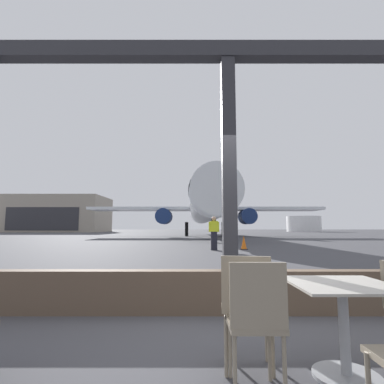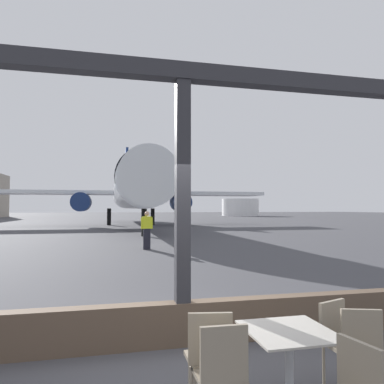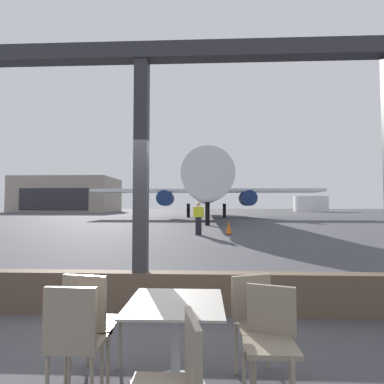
{
  "view_description": "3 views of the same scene",
  "coord_description": "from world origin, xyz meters",
  "px_view_note": "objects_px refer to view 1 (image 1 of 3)",
  "views": [
    {
      "loc": [
        -0.54,
        -4.28,
        1.18
      ],
      "look_at": [
        -0.54,
        18.81,
        3.89
      ],
      "focal_mm": 28.07,
      "sensor_mm": 36.0,
      "label": 1
    },
    {
      "loc": [
        -0.97,
        -4.92,
        1.89
      ],
      "look_at": [
        4.15,
        17.76,
        2.94
      ],
      "focal_mm": 33.28,
      "sensor_mm": 36.0,
      "label": 2
    },
    {
      "loc": [
        0.93,
        -4.31,
        1.54
      ],
      "look_at": [
        0.06,
        16.13,
        2.5
      ],
      "focal_mm": 27.78,
      "sensor_mm": 36.0,
      "label": 3
    }
  ],
  "objects_px": {
    "cafe_chair_window_right": "(247,302)",
    "ground_crew_worker": "(214,233)",
    "distant_hangar": "(57,214)",
    "airplane": "(206,206)",
    "dining_table": "(344,322)",
    "traffic_cone": "(244,243)",
    "cafe_chair_window_left": "(256,314)",
    "fuel_storage_tank": "(304,224)"
  },
  "relations": [
    {
      "from": "cafe_chair_window_left",
      "to": "fuel_storage_tank",
      "type": "height_order",
      "value": "fuel_storage_tank"
    },
    {
      "from": "ground_crew_worker",
      "to": "distant_hangar",
      "type": "bearing_deg",
      "value": 120.31
    },
    {
      "from": "dining_table",
      "to": "fuel_storage_tank",
      "type": "relative_size",
      "value": 0.09
    },
    {
      "from": "cafe_chair_window_left",
      "to": "fuel_storage_tank",
      "type": "relative_size",
      "value": 0.11
    },
    {
      "from": "traffic_cone",
      "to": "distant_hangar",
      "type": "relative_size",
      "value": 0.03
    },
    {
      "from": "airplane",
      "to": "traffic_cone",
      "type": "bearing_deg",
      "value": -87.08
    },
    {
      "from": "dining_table",
      "to": "ground_crew_worker",
      "type": "distance_m",
      "value": 13.25
    },
    {
      "from": "ground_crew_worker",
      "to": "cafe_chair_window_left",
      "type": "bearing_deg",
      "value": -92.88
    },
    {
      "from": "traffic_cone",
      "to": "distant_hangar",
      "type": "bearing_deg",
      "value": 121.67
    },
    {
      "from": "dining_table",
      "to": "airplane",
      "type": "bearing_deg",
      "value": 89.23
    },
    {
      "from": "cafe_chair_window_right",
      "to": "dining_table",
      "type": "bearing_deg",
      "value": -5.64
    },
    {
      "from": "cafe_chair_window_left",
      "to": "cafe_chair_window_right",
      "type": "xyz_separation_m",
      "value": [
        -0.01,
        0.32,
        0.01
      ]
    },
    {
      "from": "distant_hangar",
      "to": "ground_crew_worker",
      "type": "bearing_deg",
      "value": -59.69
    },
    {
      "from": "cafe_chair_window_left",
      "to": "fuel_storage_tank",
      "type": "distance_m",
      "value": 83.4
    },
    {
      "from": "dining_table",
      "to": "ground_crew_worker",
      "type": "height_order",
      "value": "ground_crew_worker"
    },
    {
      "from": "cafe_chair_window_left",
      "to": "distant_hangar",
      "type": "height_order",
      "value": "distant_hangar"
    },
    {
      "from": "airplane",
      "to": "distant_hangar",
      "type": "height_order",
      "value": "airplane"
    },
    {
      "from": "airplane",
      "to": "ground_crew_worker",
      "type": "bearing_deg",
      "value": -91.44
    },
    {
      "from": "distant_hangar",
      "to": "fuel_storage_tank",
      "type": "height_order",
      "value": "distant_hangar"
    },
    {
      "from": "ground_crew_worker",
      "to": "fuel_storage_tank",
      "type": "xyz_separation_m",
      "value": [
        28.64,
        64.58,
        1.14
      ]
    },
    {
      "from": "airplane",
      "to": "cafe_chair_window_left",
      "type": "bearing_deg",
      "value": -91.99
    },
    {
      "from": "distant_hangar",
      "to": "airplane",
      "type": "bearing_deg",
      "value": -47.11
    },
    {
      "from": "ground_crew_worker",
      "to": "distant_hangar",
      "type": "xyz_separation_m",
      "value": [
        -35.41,
        60.58,
        3.52
      ]
    },
    {
      "from": "dining_table",
      "to": "traffic_cone",
      "type": "xyz_separation_m",
      "value": [
        1.56,
        13.77,
        -0.08
      ]
    },
    {
      "from": "ground_crew_worker",
      "to": "distant_hangar",
      "type": "height_order",
      "value": "distant_hangar"
    },
    {
      "from": "dining_table",
      "to": "fuel_storage_tank",
      "type": "xyz_separation_m",
      "value": [
        28.56,
        77.82,
        1.61
      ]
    },
    {
      "from": "cafe_chair_window_right",
      "to": "traffic_cone",
      "type": "relative_size",
      "value": 1.29
    },
    {
      "from": "ground_crew_worker",
      "to": "airplane",
      "type": "bearing_deg",
      "value": 88.56
    },
    {
      "from": "distant_hangar",
      "to": "dining_table",
      "type": "bearing_deg",
      "value": -64.33
    },
    {
      "from": "airplane",
      "to": "traffic_cone",
      "type": "xyz_separation_m",
      "value": [
        1.09,
        -21.34,
        -3.43
      ]
    },
    {
      "from": "ground_crew_worker",
      "to": "distant_hangar",
      "type": "distance_m",
      "value": 70.26
    },
    {
      "from": "fuel_storage_tank",
      "to": "dining_table",
      "type": "bearing_deg",
      "value": -110.15
    },
    {
      "from": "airplane",
      "to": "fuel_storage_tank",
      "type": "height_order",
      "value": "airplane"
    },
    {
      "from": "fuel_storage_tank",
      "to": "distant_hangar",
      "type": "bearing_deg",
      "value": -176.43
    },
    {
      "from": "fuel_storage_tank",
      "to": "ground_crew_worker",
      "type": "bearing_deg",
      "value": -113.91
    },
    {
      "from": "dining_table",
      "to": "traffic_cone",
      "type": "bearing_deg",
      "value": 83.53
    },
    {
      "from": "fuel_storage_tank",
      "to": "airplane",
      "type": "bearing_deg",
      "value": -123.33
    },
    {
      "from": "cafe_chair_window_left",
      "to": "airplane",
      "type": "bearing_deg",
      "value": 88.01
    },
    {
      "from": "ground_crew_worker",
      "to": "fuel_storage_tank",
      "type": "relative_size",
      "value": 0.2
    },
    {
      "from": "dining_table",
      "to": "airplane",
      "type": "distance_m",
      "value": 35.27
    },
    {
      "from": "cafe_chair_window_right",
      "to": "ground_crew_worker",
      "type": "relative_size",
      "value": 0.54
    },
    {
      "from": "cafe_chair_window_left",
      "to": "distant_hangar",
      "type": "xyz_separation_m",
      "value": [
        -34.73,
        74.07,
        3.87
      ]
    }
  ]
}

